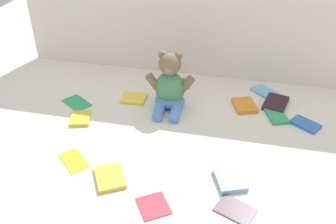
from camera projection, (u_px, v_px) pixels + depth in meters
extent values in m
plane|color=silver|center=(177.00, 119.00, 1.58)|extent=(3.20, 3.20, 0.00)
cube|color=silver|center=(196.00, 12.00, 1.75)|extent=(1.76, 0.03, 0.65)
ellipsoid|color=#4C8C59|center=(170.00, 89.00, 1.63)|extent=(0.14, 0.11, 0.17)
ellipsoid|color=#598CD1|center=(170.00, 100.00, 1.65)|extent=(0.14, 0.12, 0.06)
sphere|color=#7A6047|center=(170.00, 64.00, 1.55)|extent=(0.10, 0.10, 0.09)
ellipsoid|color=#997C5E|center=(169.00, 69.00, 1.53)|extent=(0.04, 0.03, 0.03)
sphere|color=#7A6047|center=(162.00, 55.00, 1.55)|extent=(0.04, 0.04, 0.04)
sphere|color=#7A6047|center=(178.00, 56.00, 1.54)|extent=(0.04, 0.04, 0.04)
cylinder|color=#7A6047|center=(154.00, 83.00, 1.62)|extent=(0.08, 0.04, 0.09)
cylinder|color=#7A6047|center=(186.00, 85.00, 1.60)|extent=(0.08, 0.04, 0.09)
cylinder|color=#598CD1|center=(159.00, 112.00, 1.59)|extent=(0.05, 0.10, 0.04)
cylinder|color=#598CD1|center=(175.00, 113.00, 1.58)|extent=(0.05, 0.10, 0.04)
cube|color=#26A158|center=(77.00, 103.00, 1.69)|extent=(0.16, 0.14, 0.01)
cube|color=orange|center=(245.00, 105.00, 1.66)|extent=(0.12, 0.14, 0.02)
cube|color=black|center=(276.00, 103.00, 1.67)|extent=(0.12, 0.16, 0.02)
cube|color=#8BB0E2|center=(230.00, 180.00, 1.27)|extent=(0.13, 0.14, 0.02)
cube|color=#C43F30|center=(174.00, 85.00, 1.81)|extent=(0.15, 0.14, 0.01)
cube|color=yellow|center=(134.00, 98.00, 1.71)|extent=(0.11, 0.10, 0.01)
cube|color=#5B4854|center=(235.00, 209.00, 1.16)|extent=(0.14, 0.12, 0.01)
cube|color=gold|center=(81.00, 118.00, 1.57)|extent=(0.11, 0.12, 0.02)
cube|color=#CA3644|center=(154.00, 206.00, 1.18)|extent=(0.13, 0.13, 0.01)
cube|color=#329963|center=(276.00, 115.00, 1.60)|extent=(0.12, 0.15, 0.01)
cube|color=yellow|center=(74.00, 160.00, 1.36)|extent=(0.14, 0.14, 0.01)
cube|color=yellow|center=(110.00, 177.00, 1.28)|extent=(0.14, 0.16, 0.02)
cube|color=#75B3DE|center=(265.00, 92.00, 1.76)|extent=(0.14, 0.14, 0.01)
cube|color=#2F67B6|center=(305.00, 124.00, 1.54)|extent=(0.13, 0.12, 0.01)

